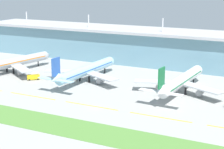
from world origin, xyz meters
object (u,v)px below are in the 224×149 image
object	(u,v)px
airliner_near_middle	(86,70)
fuel_truck	(34,76)
airliner_nearest	(12,63)
airliner_far_middle	(181,81)

from	to	relation	value
airliner_near_middle	fuel_truck	world-z (taller)	airliner_near_middle
airliner_nearest	airliner_far_middle	bearing A→B (deg)	2.45
airliner_nearest	airliner_near_middle	bearing A→B (deg)	3.24
fuel_truck	airliner_nearest	bearing A→B (deg)	161.28
airliner_nearest	airliner_near_middle	distance (m)	52.18
airliner_near_middle	fuel_truck	distance (m)	31.32
airliner_nearest	airliner_near_middle	world-z (taller)	same
airliner_nearest	airliner_near_middle	size ratio (longest dim) A/B	1.01
fuel_truck	airliner_near_middle	bearing A→B (deg)	20.22
airliner_nearest	fuel_truck	distance (m)	24.61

